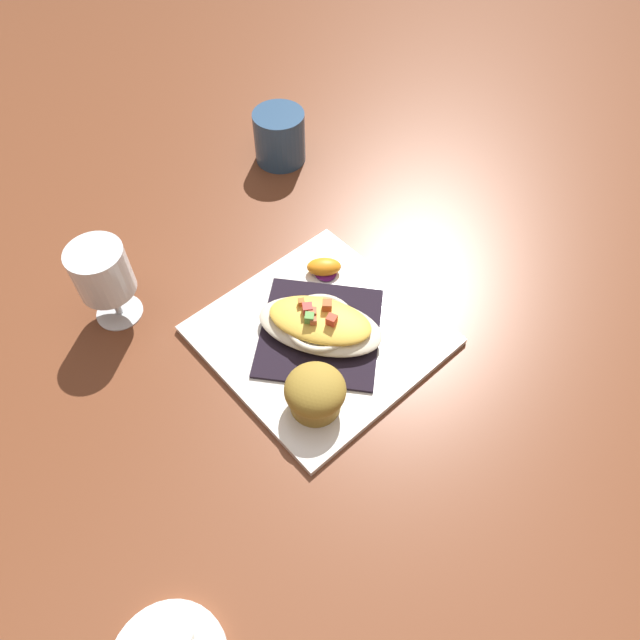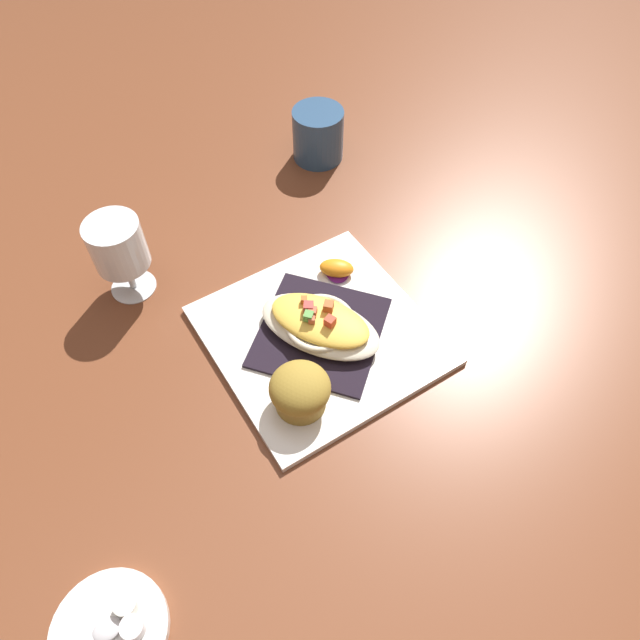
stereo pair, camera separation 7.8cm
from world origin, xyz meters
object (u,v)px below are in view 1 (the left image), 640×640
orange_garnish (324,267)px  coffee_mug (279,139)px  stemmed_glass (103,275)px  square_plate (320,335)px  muffin (315,393)px  creamer_cup_1 (182,636)px  gratin_dish (320,323)px

orange_garnish → coffee_mug: 0.29m
coffee_mug → stemmed_glass: 0.41m
stemmed_glass → square_plate: bearing=-151.0°
muffin → creamer_cup_1: muffin is taller
gratin_dish → muffin: (-0.06, 0.09, 0.01)m
stemmed_glass → coffee_mug: bearing=-84.5°
muffin → coffee_mug: bearing=-45.2°
orange_garnish → square_plate: bearing=124.3°
square_plate → gratin_dish: gratin_dish is taller
gratin_dish → muffin: 0.11m
stemmed_glass → muffin: bearing=-171.2°
muffin → orange_garnish: bearing=-55.6°
coffee_mug → stemmed_glass: size_ratio=0.88×
square_plate → gratin_dish: bearing=13.2°
gratin_dish → coffee_mug: coffee_mug is taller
gratin_dish → orange_garnish: bearing=-55.7°
coffee_mug → orange_garnish: bearing=142.8°
gratin_dish → creamer_cup_1: 0.40m
muffin → coffee_mug: size_ratio=0.68×
square_plate → stemmed_glass: bearing=29.0°
square_plate → muffin: muffin is taller
gratin_dish → orange_garnish: size_ratio=3.24×
gratin_dish → stemmed_glass: stemmed_glass is taller
muffin → gratin_dish: bearing=-55.5°
square_plate → gratin_dish: (0.00, 0.00, 0.03)m
gratin_dish → creamer_cup_1: (-0.12, 0.38, -0.01)m
coffee_mug → square_plate: bearing=137.7°
orange_garnish → creamer_cup_1: orange_garnish is taller
muffin → stemmed_glass: stemmed_glass is taller
stemmed_glass → creamer_cup_1: (-0.37, 0.24, -0.06)m
gratin_dish → square_plate: bearing=-166.8°
square_plate → creamer_cup_1: (-0.12, 0.38, 0.01)m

